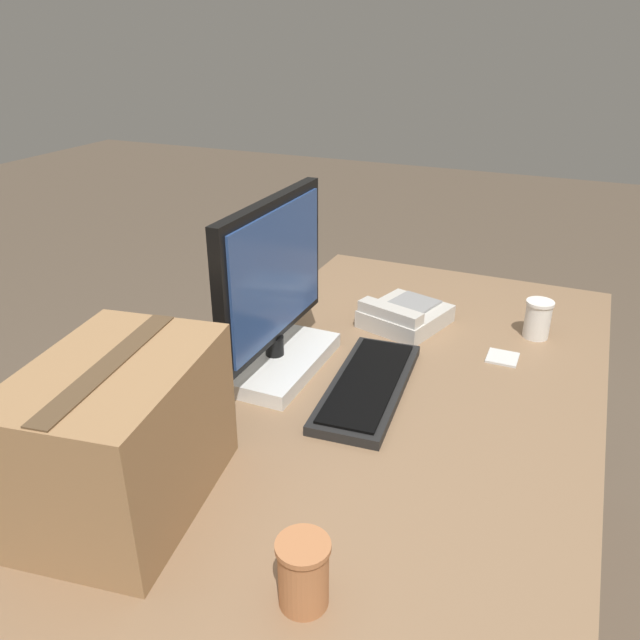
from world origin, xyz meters
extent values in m
cube|color=#8C6B4C|center=(0.00, 0.00, 0.37)|extent=(1.80, 0.90, 0.73)
cube|color=white|center=(0.09, 0.28, 0.75)|extent=(0.33, 0.20, 0.04)
cylinder|color=black|center=(0.09, 0.28, 0.79)|extent=(0.04, 0.04, 0.05)
cube|color=black|center=(0.09, 0.28, 0.98)|extent=(0.45, 0.03, 0.33)
cube|color=#2D4C8C|center=(0.09, 0.27, 0.98)|extent=(0.41, 0.01, 0.29)
cube|color=black|center=(0.08, 0.04, 0.75)|extent=(0.43, 0.19, 0.02)
cube|color=black|center=(0.08, 0.04, 0.76)|extent=(0.39, 0.15, 0.01)
cube|color=beige|center=(0.45, 0.07, 0.76)|extent=(0.25, 0.24, 0.05)
cube|color=beige|center=(0.37, 0.09, 0.80)|extent=(0.09, 0.18, 0.03)
cube|color=gray|center=(0.48, 0.06, 0.78)|extent=(0.14, 0.14, 0.01)
cylinder|color=#BC7547|center=(-0.49, -0.06, 0.78)|extent=(0.07, 0.07, 0.10)
cylinder|color=#BC7547|center=(-0.49, -0.06, 0.84)|extent=(0.08, 0.08, 0.01)
cylinder|color=white|center=(0.51, -0.27, 0.78)|extent=(0.07, 0.07, 0.09)
cylinder|color=white|center=(0.51, -0.27, 0.83)|extent=(0.07, 0.07, 0.01)
cube|color=#9E754C|center=(-0.42, 0.30, 0.87)|extent=(0.40, 0.30, 0.27)
cube|color=brown|center=(-0.42, 0.30, 1.00)|extent=(0.36, 0.10, 0.00)
cube|color=silver|center=(0.35, -0.21, 0.74)|extent=(0.07, 0.07, 0.01)
camera|label=1|loc=(-1.05, -0.34, 1.48)|focal=35.00mm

